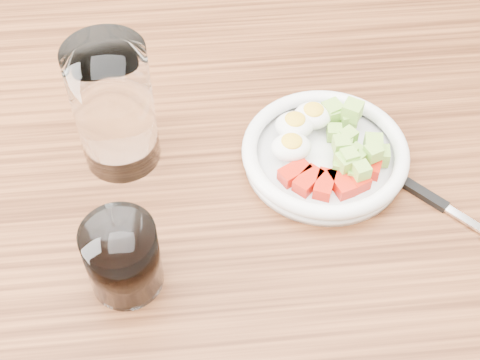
# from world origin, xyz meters

# --- Properties ---
(dining_table) EXTENTS (1.50, 0.90, 0.77)m
(dining_table) POSITION_xyz_m (0.00, 0.00, 0.67)
(dining_table) COLOR brown
(dining_table) RESTS_ON ground
(bowl) EXTENTS (0.20, 0.20, 0.05)m
(bowl) POSITION_xyz_m (0.10, 0.05, 0.79)
(bowl) COLOR white
(bowl) RESTS_ON dining_table
(fork) EXTENTS (0.14, 0.15, 0.01)m
(fork) POSITION_xyz_m (0.22, -0.02, 0.77)
(fork) COLOR black
(fork) RESTS_ON dining_table
(water_glass) EXTENTS (0.09, 0.09, 0.17)m
(water_glass) POSITION_xyz_m (-0.15, 0.09, 0.85)
(water_glass) COLOR white
(water_glass) RESTS_ON dining_table
(coffee_glass) EXTENTS (0.08, 0.08, 0.09)m
(coffee_glass) POSITION_xyz_m (-0.14, -0.09, 0.81)
(coffee_glass) COLOR white
(coffee_glass) RESTS_ON dining_table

